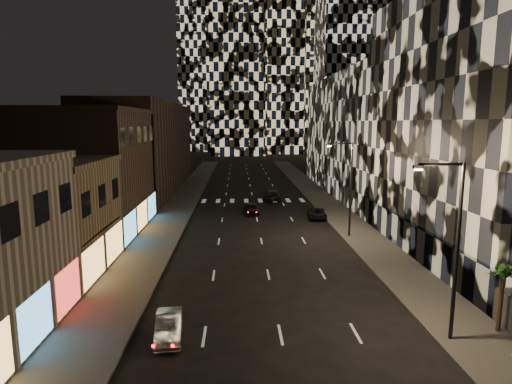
{
  "coord_description": "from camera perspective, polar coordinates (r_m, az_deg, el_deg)",
  "views": [
    {
      "loc": [
        -2.2,
        -9.87,
        11.03
      ],
      "look_at": [
        -0.86,
        20.89,
        6.0
      ],
      "focal_mm": 30.0,
      "sensor_mm": 36.0,
      "label": 1
    }
  ],
  "objects": [
    {
      "name": "tower_right_mid",
      "position": [
        154.56,
        12.6,
        23.67
      ],
      "size": [
        20.0,
        20.0,
        100.0
      ],
      "primitive_type": "cube",
      "color": "black",
      "rests_on": "ground"
    },
    {
      "name": "streetlight_far",
      "position": [
        41.63,
        12.23,
        1.23
      ],
      "size": [
        2.55,
        0.25,
        9.0
      ],
      "color": "black",
      "rests_on": "sidewalk_right"
    },
    {
      "name": "car_dark_rightlane",
      "position": [
        50.09,
        8.16,
        -2.83
      ],
      "size": [
        2.46,
        4.54,
        1.21
      ],
      "primitive_type": "imported",
      "rotation": [
        0.0,
        0.0,
        -0.11
      ],
      "color": "black",
      "rests_on": "ground"
    },
    {
      "name": "tower_center_low",
      "position": [
        154.25,
        -2.54,
        22.95
      ],
      "size": [
        18.0,
        18.0,
        95.0
      ],
      "primitive_type": "cube",
      "color": "black",
      "rests_on": "ground"
    },
    {
      "name": "car_dark_midlane",
      "position": [
        52.08,
        -0.57,
        -2.21
      ],
      "size": [
        1.85,
        3.96,
        1.31
      ],
      "primitive_type": "imported",
      "rotation": [
        0.0,
        0.0,
        0.08
      ],
      "color": "black",
      "rests_on": "ground"
    },
    {
      "name": "retail_filler_left",
      "position": [
        71.54,
        -14.5,
        5.75
      ],
      "size": [
        10.0,
        40.0,
        14.0
      ],
      "primitive_type": "cube",
      "color": "#453327",
      "rests_on": "ground"
    },
    {
      "name": "curb_left",
      "position": [
        61.13,
        -7.8,
        -1.13
      ],
      "size": [
        0.2,
        120.0,
        0.15
      ],
      "primitive_type": "cube",
      "color": "#4C4C47",
      "rests_on": "ground"
    },
    {
      "name": "palm_tree",
      "position": [
        25.92,
        30.06,
        -9.73
      ],
      "size": [
        1.85,
        1.82,
        3.63
      ],
      "color": "#47331E",
      "rests_on": "sidewalk_right"
    },
    {
      "name": "retail_tan",
      "position": [
        34.95,
        -27.53,
        -3.39
      ],
      "size": [
        10.0,
        10.0,
        8.0
      ],
      "primitive_type": "cube",
      "color": "#8A7453",
      "rests_on": "ground"
    },
    {
      "name": "midrise_filler_right",
      "position": [
        70.49,
        16.0,
        7.27
      ],
      "size": [
        16.0,
        40.0,
        18.0
      ],
      "primitive_type": "cube",
      "color": "#232326",
      "rests_on": "ground"
    },
    {
      "name": "sidewalk_right",
      "position": [
        62.08,
        8.89,
        -1.0
      ],
      "size": [
        4.0,
        120.0,
        0.15
      ],
      "primitive_type": "cube",
      "color": "#47443F",
      "rests_on": "ground"
    },
    {
      "name": "car_dark_oncoming",
      "position": [
        61.04,
        2.22,
        -0.42
      ],
      "size": [
        2.22,
        5.22,
        1.5
      ],
      "primitive_type": "imported",
      "rotation": [
        0.0,
        0.0,
        3.12
      ],
      "color": "black",
      "rests_on": "ground"
    },
    {
      "name": "midrise_right",
      "position": [
        40.92,
        30.7,
        7.95
      ],
      "size": [
        16.0,
        25.0,
        22.0
      ],
      "primitive_type": "cube",
      "color": "#232326",
      "rests_on": "ground"
    },
    {
      "name": "retail_brown",
      "position": [
        46.1,
        -21.21,
        2.38
      ],
      "size": [
        10.0,
        15.0,
        12.0
      ],
      "primitive_type": "cube",
      "color": "#453327",
      "rests_on": "ground"
    },
    {
      "name": "sidewalk_left",
      "position": [
        61.36,
        -9.75,
        -1.14
      ],
      "size": [
        4.0,
        120.0,
        0.15
      ],
      "primitive_type": "cube",
      "color": "#47443F",
      "rests_on": "ground"
    },
    {
      "name": "car_silver_parked",
      "position": [
        23.56,
        -11.54,
        -17.17
      ],
      "size": [
        1.69,
        3.84,
        1.23
      ],
      "primitive_type": "imported",
      "rotation": [
        0.0,
        0.0,
        0.11
      ],
      "color": "#A4A4A9",
      "rests_on": "ground"
    },
    {
      "name": "curb_right",
      "position": [
        61.7,
        6.98,
        -1.02
      ],
      "size": [
        0.2,
        120.0,
        0.15
      ],
      "primitive_type": "cube",
      "color": "#4C4C47",
      "rests_on": "ground"
    },
    {
      "name": "streetlight_near",
      "position": [
        23.21,
        24.79,
        -5.76
      ],
      "size": [
        2.55,
        0.25,
        9.0
      ],
      "color": "black",
      "rests_on": "sidewalk_right"
    },
    {
      "name": "midrise_base",
      "position": [
        38.5,
        19.82,
        -5.62
      ],
      "size": [
        0.6,
        25.0,
        3.0
      ],
      "primitive_type": "cube",
      "color": "#383838",
      "rests_on": "ground"
    }
  ]
}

